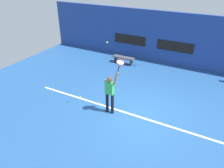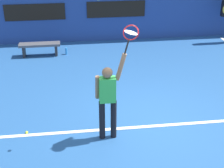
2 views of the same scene
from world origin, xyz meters
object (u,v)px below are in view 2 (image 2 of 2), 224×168
Objects in this scene: tennis_player at (108,97)px; court_bench at (40,46)px; water_bottle at (66,51)px; spare_ball at (27,132)px; tennis_racket at (130,34)px.

tennis_player is 5.37m from court_bench.
tennis_player reaches higher than water_bottle.
court_bench is 4.68m from spare_ball.
spare_ball is at bearing -90.12° from court_bench.
court_bench is at bearing 180.00° from water_bottle.
spare_ball is at bearing 171.15° from tennis_racket.
tennis_player is 1.43m from tennis_racket.
tennis_racket is 2.61× the size of water_bottle.
spare_ball is (-2.25, 0.35, -2.33)m from tennis_racket.
tennis_racket is 9.21× the size of spare_ball.
tennis_racket is 5.86m from court_bench.
tennis_player is at bearing 179.46° from tennis_racket.
tennis_player is 5.17m from water_bottle.
tennis_racket is 3.26m from spare_ball.
tennis_player is 8.26× the size of water_bottle.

